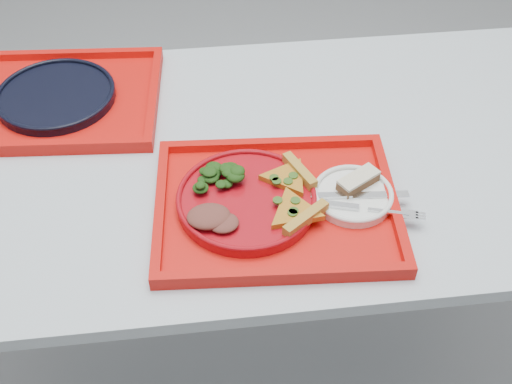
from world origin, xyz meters
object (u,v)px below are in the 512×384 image
dinner_plate (246,201)px  navy_plate (56,97)px  dessert_bar (358,181)px  tray_main (276,208)px  tray_far (58,102)px

dinner_plate → navy_plate: dinner_plate is taller
dinner_plate → dessert_bar: size_ratio=2.93×
dinner_plate → tray_main: bearing=-10.3°
tray_far → tray_main: bearing=-36.5°
tray_main → dessert_bar: 0.16m
tray_main → dinner_plate: 0.06m
tray_main → dinner_plate: size_ratio=1.73×
tray_main → dinner_plate: (-0.05, 0.01, 0.02)m
dinner_plate → dessert_bar: dessert_bar is taller
dinner_plate → dessert_bar: (0.21, 0.01, 0.02)m
tray_far → dessert_bar: size_ratio=5.07×
tray_main → navy_plate: 0.58m
navy_plate → tray_far: bearing=0.0°
tray_far → dinner_plate: dinner_plate is taller
tray_main → tray_far: (-0.44, 0.38, 0.00)m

